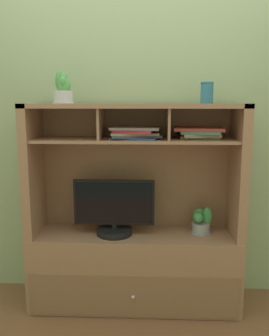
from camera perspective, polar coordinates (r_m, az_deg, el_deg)
name	(u,v)px	position (r m, az deg, el deg)	size (l,w,h in m)	color
floor_plane	(134,303)	(2.79, 0.00, -20.83)	(6.00, 6.00, 0.02)	brown
back_wall	(136,108)	(2.62, 0.23, 9.57)	(6.00, 0.02, 2.80)	#9CB182
media_console	(135,243)	(2.59, 0.01, -12.01)	(1.46, 0.44, 1.43)	#9E7053
tv_monitor	(114,211)	(2.48, -3.27, -6.98)	(0.56, 0.25, 0.39)	black
potted_orchid	(201,223)	(2.58, 10.70, -8.61)	(0.15, 0.15, 0.18)	gray
magazine_stack_left	(135,133)	(2.36, 0.08, 5.69)	(0.35, 0.27, 0.08)	#2A4989
magazine_stack_centre	(199,132)	(2.44, 10.36, 5.64)	(0.34, 0.27, 0.07)	gold
potted_succulent	(63,89)	(2.46, -11.46, 12.29)	(0.15, 0.15, 0.21)	silver
ceramic_vase	(207,93)	(2.43, 11.54, 11.77)	(0.09, 0.09, 0.14)	#2E6B89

